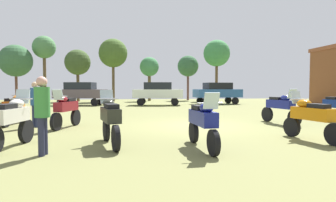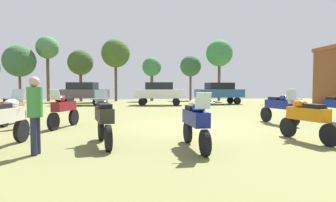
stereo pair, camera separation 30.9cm
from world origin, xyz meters
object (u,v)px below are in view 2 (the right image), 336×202
at_px(tree_8, 19,61).
at_px(motorcycle_8, 196,121).
at_px(motorcycle_4, 14,107).
at_px(tree_6, 152,67).
at_px(person_1, 35,109).
at_px(tree_3, 47,49).
at_px(motorcycle_11, 64,109).
at_px(tree_7, 80,63).
at_px(motorcycle_10, 6,119).
at_px(car_2, 160,92).
at_px(motorcycle_12, 279,107).
at_px(motorcycle_5, 307,117).
at_px(car_3, 219,92).
at_px(motorcycle_6, 104,118).
at_px(tree_5, 116,54).
at_px(car_1, 83,92).
at_px(tree_1, 191,66).
at_px(person_2, 33,101).
at_px(tree_2, 219,54).

bearing_deg(tree_8, motorcycle_8, -60.89).
xyz_separation_m(motorcycle_4, tree_6, (7.02, 20.01, 3.15)).
relative_size(person_1, tree_3, 0.25).
bearing_deg(motorcycle_11, tree_7, -65.04).
distance_m(motorcycle_8, motorcycle_10, 4.87).
distance_m(car_2, person_1, 18.20).
height_order(motorcycle_12, tree_7, tree_7).
distance_m(motorcycle_5, motorcycle_12, 3.85).
distance_m(car_2, car_3, 5.73).
distance_m(motorcycle_6, motorcycle_10, 2.47).
distance_m(motorcycle_11, car_3, 17.60).
bearing_deg(tree_5, tree_7, 178.90).
relative_size(motorcycle_4, motorcycle_10, 1.02).
distance_m(motorcycle_6, car_3, 19.59).
height_order(tree_5, tree_8, tree_5).
bearing_deg(car_2, motorcycle_8, -174.37).
bearing_deg(tree_3, car_1, -55.84).
bearing_deg(car_1, motorcycle_10, -165.06).
xyz_separation_m(car_2, tree_1, (4.59, 8.99, 2.95)).
height_order(motorcycle_12, tree_6, tree_6).
bearing_deg(person_2, tree_1, 97.52).
distance_m(motorcycle_4, tree_8, 20.81).
relative_size(motorcycle_8, motorcycle_11, 1.05).
bearing_deg(person_2, motorcycle_8, -6.55).
relative_size(person_1, tree_7, 0.31).
bearing_deg(car_3, tree_5, 48.94).
distance_m(motorcycle_6, person_1, 1.74).
distance_m(motorcycle_4, person_2, 1.43).
bearing_deg(motorcycle_4, motorcycle_5, -23.36).
bearing_deg(car_2, tree_5, 36.97).
xyz_separation_m(motorcycle_4, motorcycle_8, (6.57, -5.48, -0.01)).
xyz_separation_m(motorcycle_10, tree_1, (10.04, 25.73, 3.39)).
relative_size(motorcycle_4, tree_7, 0.38).
xyz_separation_m(motorcycle_10, tree_3, (-6.37, 25.07, 5.16)).
xyz_separation_m(motorcycle_6, car_2, (2.99, 16.74, 0.44)).
height_order(motorcycle_11, motorcycle_12, motorcycle_12).
xyz_separation_m(motorcycle_6, motorcycle_8, (2.34, -0.75, -0.02)).
height_order(motorcycle_12, tree_1, tree_1).
bearing_deg(motorcycle_6, car_3, 50.34).
distance_m(motorcycle_6, tree_2, 26.91).
xyz_separation_m(tree_1, tree_3, (-16.41, -0.66, 1.77)).
distance_m(tree_7, tree_8, 6.26).
relative_size(tree_5, tree_6, 1.39).
bearing_deg(tree_2, tree_6, 176.30).
relative_size(motorcycle_12, person_2, 1.29).
bearing_deg(car_2, motorcycle_12, -155.74).
bearing_deg(tree_2, motorcycle_8, -108.48).
bearing_deg(motorcycle_6, tree_8, 102.06).
bearing_deg(car_2, tree_3, 62.56).
height_order(motorcycle_5, motorcycle_12, motorcycle_12).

